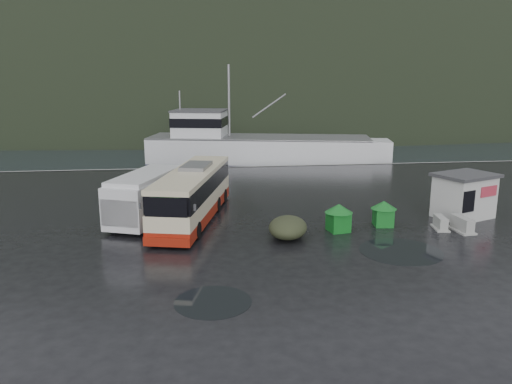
{
  "coord_description": "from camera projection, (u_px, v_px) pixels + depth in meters",
  "views": [
    {
      "loc": [
        -3.69,
        -25.7,
        8.19
      ],
      "look_at": [
        -0.29,
        2.18,
        1.7
      ],
      "focal_mm": 35.0,
      "sensor_mm": 36.0,
      "label": 1
    }
  ],
  "objects": [
    {
      "name": "quay_edge",
      "position": [
        236.0,
        167.0,
        46.48
      ],
      "size": [
        160.0,
        0.6,
        1.5
      ],
      "primitive_type": "cube",
      "color": "#999993",
      "rests_on": "ground"
    },
    {
      "name": "harbor_water",
      "position": [
        208.0,
        108.0,
        133.53
      ],
      "size": [
        300.0,
        180.0,
        0.02
      ],
      "primitive_type": "cube",
      "color": "black",
      "rests_on": "ground"
    },
    {
      "name": "jersey_barrier_a",
      "position": [
        440.0,
        229.0,
        27.55
      ],
      "size": [
        0.94,
        1.51,
        0.71
      ],
      "primitive_type": null,
      "rotation": [
        0.0,
        0.0,
        -0.17
      ],
      "color": "#999993",
      "rests_on": "ground"
    },
    {
      "name": "jersey_barrier_b",
      "position": [
        462.0,
        231.0,
        27.11
      ],
      "size": [
        0.94,
        1.68,
        0.81
      ],
      "primitive_type": null,
      "rotation": [
        0.0,
        0.0,
        0.08
      ],
      "color": "#999993",
      "rests_on": "ground"
    },
    {
      "name": "fishing_trawler",
      "position": [
        259.0,
        156.0,
        53.22
      ],
      "size": [
        28.0,
        11.61,
        10.94
      ],
      "primitive_type": null,
      "rotation": [
        0.0,
        0.0,
        -0.21
      ],
      "color": "silver",
      "rests_on": "ground"
    },
    {
      "name": "puddles",
      "position": [
        345.0,
        266.0,
        22.11
      ],
      "size": [
        12.65,
        7.92,
        0.01
      ],
      "color": "black",
      "rests_on": "ground"
    },
    {
      "name": "waste_bin_left",
      "position": [
        338.0,
        231.0,
        27.17
      ],
      "size": [
        1.27,
        1.27,
        1.52
      ],
      "primitive_type": null,
      "rotation": [
        0.0,
        0.0,
        0.18
      ],
      "color": "#12671E",
      "rests_on": "ground"
    },
    {
      "name": "ground",
      "position": [
        266.0,
        231.0,
        27.14
      ],
      "size": [
        160.0,
        160.0,
        0.0
      ],
      "primitive_type": "plane",
      "color": "black",
      "rests_on": "ground"
    },
    {
      "name": "coach_bus",
      "position": [
        194.0,
        219.0,
        29.49
      ],
      "size": [
        5.37,
        11.49,
        3.14
      ],
      "primitive_type": null,
      "rotation": [
        0.0,
        0.0,
        -0.24
      ],
      "color": "beige",
      "rests_on": "ground"
    },
    {
      "name": "dome_tent",
      "position": [
        288.0,
        237.0,
        26.08
      ],
      "size": [
        2.66,
        3.22,
        1.1
      ],
      "primitive_type": null,
      "rotation": [
        0.0,
        0.0,
        -0.27
      ],
      "color": "#2F341F",
      "rests_on": "ground"
    },
    {
      "name": "headland",
      "position": [
        220.0,
        92.0,
        270.11
      ],
      "size": [
        780.0,
        540.0,
        570.0
      ],
      "primitive_type": "ellipsoid",
      "color": "black",
      "rests_on": "ground"
    },
    {
      "name": "ticket_kiosk",
      "position": [
        462.0,
        217.0,
        29.87
      ],
      "size": [
        4.1,
        3.64,
        2.65
      ],
      "primitive_type": null,
      "rotation": [
        0.0,
        0.0,
        0.38
      ],
      "color": "beige",
      "rests_on": "ground"
    },
    {
      "name": "waste_bin_right",
      "position": [
        383.0,
        226.0,
        28.14
      ],
      "size": [
        1.13,
        1.13,
        1.44
      ],
      "primitive_type": null,
      "rotation": [
        0.0,
        0.0,
        -0.1
      ],
      "color": "#12671E",
      "rests_on": "ground"
    },
    {
      "name": "white_van",
      "position": [
        148.0,
        220.0,
        29.26
      ],
      "size": [
        4.5,
        7.15,
        2.83
      ],
      "primitive_type": null,
      "rotation": [
        0.0,
        0.0,
        -0.35
      ],
      "color": "silver",
      "rests_on": "ground"
    }
  ]
}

